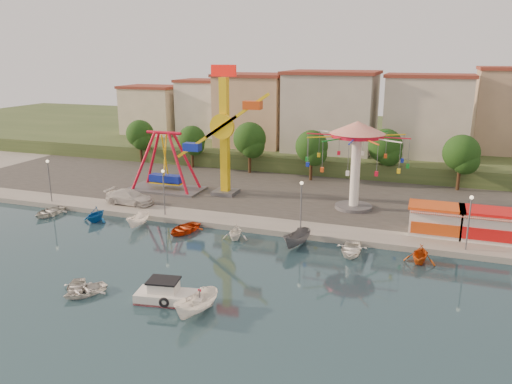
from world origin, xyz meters
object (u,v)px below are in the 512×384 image
at_px(kamikaze_tower, 227,136).
at_px(cabin_motorboat, 169,296).
at_px(pirate_ship_ride, 165,163).
at_px(wave_swinger, 357,145).
at_px(rowboat_a, 76,288).
at_px(skiff, 197,305).
at_px(van, 130,197).

distance_m(kamikaze_tower, cabin_motorboat, 29.25).
relative_size(pirate_ship_ride, wave_swinger, 0.86).
height_order(pirate_ship_ride, rowboat_a, pirate_ship_ride).
xyz_separation_m(kamikaze_tower, rowboat_a, (-1.40, -28.36, -8.05)).
bearing_deg(pirate_ship_ride, skiff, -57.06).
xyz_separation_m(wave_swinger, skiff, (-6.98, -28.06, -7.37)).
height_order(rowboat_a, van, van).
height_order(pirate_ship_ride, van, pirate_ship_ride).
height_order(kamikaze_tower, wave_swinger, kamikaze_tower).
height_order(cabin_motorboat, rowboat_a, cabin_motorboat).
xyz_separation_m(rowboat_a, skiff, (10.80, -0.20, 0.50)).
bearing_deg(kamikaze_tower, cabin_motorboat, -76.67).
height_order(skiff, van, van).
xyz_separation_m(cabin_motorboat, rowboat_a, (-7.89, -0.95, -0.17)).
relative_size(pirate_ship_ride, rowboat_a, 3.17).
distance_m(pirate_ship_ride, rowboat_a, 29.04).
relative_size(cabin_motorboat, skiff, 1.31).
distance_m(kamikaze_tower, skiff, 31.00).
bearing_deg(pirate_ship_ride, kamikaze_tower, 3.65).
xyz_separation_m(cabin_motorboat, van, (-16.24, 19.60, 0.98)).
xyz_separation_m(wave_swinger, van, (-26.12, -7.30, -6.72)).
height_order(cabin_motorboat, skiff, cabin_motorboat).
bearing_deg(van, skiff, -136.09).
xyz_separation_m(pirate_ship_ride, van, (-0.99, -7.25, -2.92)).
distance_m(wave_swinger, van, 27.94).
distance_m(pirate_ship_ride, skiff, 33.56).
bearing_deg(rowboat_a, van, 82.25).
bearing_deg(rowboat_a, skiff, -30.93).
distance_m(cabin_motorboat, skiff, 3.14).
bearing_deg(skiff, pirate_ship_ride, 139.48).
relative_size(pirate_ship_ride, kamikaze_tower, 0.61).
bearing_deg(wave_swinger, rowboat_a, -122.53).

